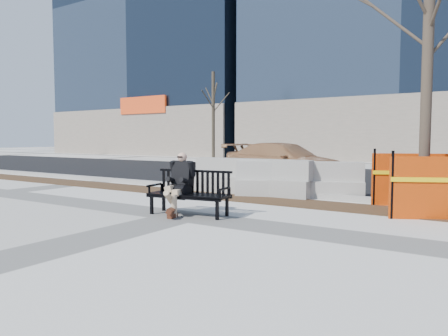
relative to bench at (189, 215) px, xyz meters
The scene contains 12 objects.
ground 0.14m from the bench, 101.26° to the right, with size 120.00×120.00×0.00m, color beige.
mulch_strip 2.47m from the bench, 90.62° to the left, with size 40.00×1.20×0.02m, color #47301C.
asphalt_street 8.67m from the bench, 90.18° to the left, with size 60.00×10.40×0.01m, color black.
curb 3.42m from the bench, 90.45° to the left, with size 60.00×0.25×0.12m, color #9E9B93.
building_left 36.74m from the bench, 130.42° to the left, with size 20.00×12.00×28.00m, color #192333.
bench is the anchor object (origin of this frame).
seated_man 0.22m from the bench, behind, with size 0.50×0.83×1.16m, color black, non-canonical shape.
tree_fence 4.54m from the bench, 36.41° to the left, with size 2.45×2.45×6.13m, color #EE4407, non-canonical shape.
sedan 6.88m from the bench, 99.62° to the left, with size 1.81×4.46×1.29m, color #A87348.
jersey_barrier_left 3.25m from the bench, 98.30° to the left, with size 3.23×0.65×0.93m, color gray, non-canonical shape.
jersey_barrier_right 3.53m from the bench, 77.72° to the left, with size 3.09×0.62×0.88m, color #A7A49C, non-canonical shape.
far_tree_left 17.40m from the bench, 122.86° to the left, with size 2.15×2.15×5.82m, color #463C2D, non-canonical shape.
Camera 1 is at (4.84, -6.08, 1.44)m, focal length 33.75 mm.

